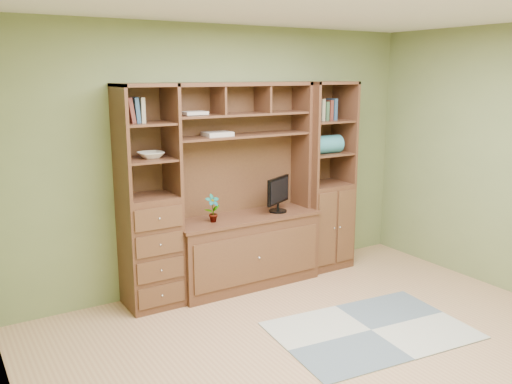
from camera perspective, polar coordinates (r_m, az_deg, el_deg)
room at (r=3.89m, az=10.63°, el=-0.18°), size 4.60×4.10×2.64m
center_hutch at (r=5.39m, az=-1.07°, el=0.51°), size 1.54×0.53×2.05m
left_tower at (r=5.00m, az=-11.23°, el=-0.65°), size 0.50×0.45×2.05m
right_tower at (r=5.99m, az=7.21°, el=1.63°), size 0.55×0.45×2.05m
rug at (r=4.83m, az=12.02°, el=-14.06°), size 1.71×1.23×0.01m
monitor at (r=5.56m, az=2.35°, el=0.42°), size 0.45×0.36×0.50m
orchid at (r=5.21m, az=-4.58°, el=-1.72°), size 0.14×0.10×0.27m
magazines at (r=5.25m, az=-4.08°, el=6.11°), size 0.27×0.19×0.04m
bowl at (r=4.94m, az=-11.01°, el=3.85°), size 0.23×0.23×0.06m
blanket_teal at (r=5.88m, az=7.45°, el=4.99°), size 0.33×0.19×0.19m
blanket_red at (r=6.07m, az=7.65°, el=5.14°), size 0.32×0.18×0.18m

